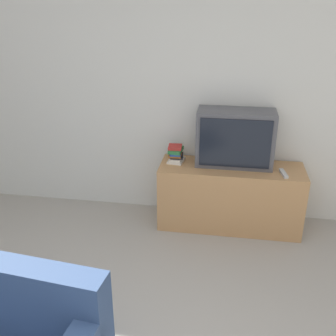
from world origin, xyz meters
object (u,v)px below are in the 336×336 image
at_px(remote_on_stand, 284,173).
at_px(book_stack, 176,154).
at_px(television, 235,138).
at_px(tv_stand, 230,196).

bearing_deg(remote_on_stand, book_stack, 171.21).
distance_m(television, book_stack, 0.60).
relative_size(book_stack, remote_on_stand, 1.19).
distance_m(television, remote_on_stand, 0.56).
relative_size(tv_stand, book_stack, 6.17).
bearing_deg(book_stack, tv_stand, -5.64).
distance_m(tv_stand, book_stack, 0.68).
bearing_deg(remote_on_stand, tv_stand, 167.60).
distance_m(tv_stand, remote_on_stand, 0.59).
xyz_separation_m(television, remote_on_stand, (0.46, -0.18, -0.26)).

